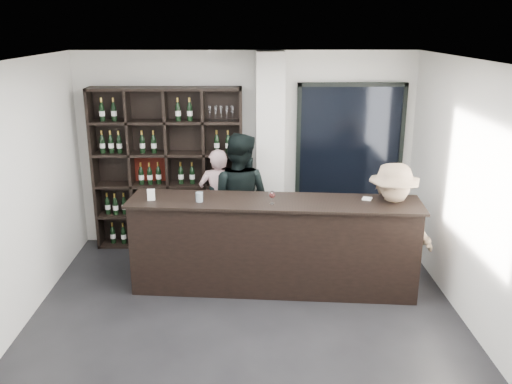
{
  "coord_description": "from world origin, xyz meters",
  "views": [
    {
      "loc": [
        0.04,
        -5.2,
        3.27
      ],
      "look_at": [
        0.13,
        1.1,
        1.3
      ],
      "focal_mm": 38.0,
      "sensor_mm": 36.0,
      "label": 1
    }
  ],
  "objects_px": {
    "wine_shelf": "(168,169)",
    "tasting_counter": "(274,245)",
    "taster_pink": "(218,200)",
    "taster_black": "(239,199)",
    "customer": "(391,229)"
  },
  "relations": [
    {
      "from": "tasting_counter",
      "to": "customer",
      "type": "distance_m",
      "value": 1.47
    },
    {
      "from": "tasting_counter",
      "to": "taster_pink",
      "type": "xyz_separation_m",
      "value": [
        -0.76,
        1.3,
        0.17
      ]
    },
    {
      "from": "tasting_counter",
      "to": "taster_black",
      "type": "relative_size",
      "value": 1.93
    },
    {
      "from": "taster_black",
      "to": "taster_pink",
      "type": "bearing_deg",
      "value": -37.95
    },
    {
      "from": "wine_shelf",
      "to": "tasting_counter",
      "type": "relative_size",
      "value": 0.67
    },
    {
      "from": "wine_shelf",
      "to": "taster_pink",
      "type": "distance_m",
      "value": 0.87
    },
    {
      "from": "tasting_counter",
      "to": "customer",
      "type": "height_order",
      "value": "customer"
    },
    {
      "from": "customer",
      "to": "taster_black",
      "type": "bearing_deg",
      "value": 152.58
    },
    {
      "from": "wine_shelf",
      "to": "customer",
      "type": "xyz_separation_m",
      "value": [
        2.95,
        -1.52,
        -0.37
      ]
    },
    {
      "from": "taster_pink",
      "to": "taster_black",
      "type": "xyz_separation_m",
      "value": [
        0.31,
        -0.47,
        0.16
      ]
    },
    {
      "from": "tasting_counter",
      "to": "wine_shelf",
      "type": "bearing_deg",
      "value": 140.81
    },
    {
      "from": "wine_shelf",
      "to": "taster_black",
      "type": "distance_m",
      "value": 1.26
    },
    {
      "from": "wine_shelf",
      "to": "taster_pink",
      "type": "height_order",
      "value": "wine_shelf"
    },
    {
      "from": "taster_pink",
      "to": "taster_black",
      "type": "relative_size",
      "value": 0.83
    },
    {
      "from": "wine_shelf",
      "to": "tasting_counter",
      "type": "xyz_separation_m",
      "value": [
        1.5,
        -1.47,
        -0.6
      ]
    }
  ]
}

